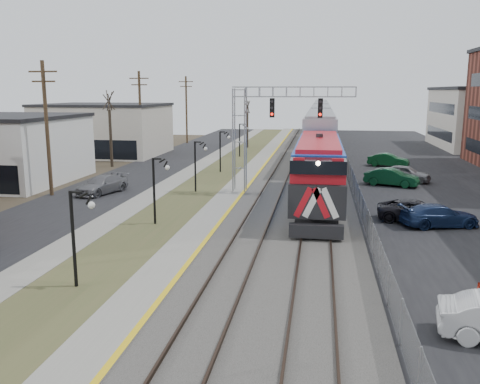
# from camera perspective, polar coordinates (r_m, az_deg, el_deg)

# --- Properties ---
(street_west) EXTENTS (7.00, 120.00, 0.04)m
(street_west) POSITION_cam_1_polar(r_m,az_deg,el_deg) (48.85, -11.58, 1.86)
(street_west) COLOR black
(street_west) RESTS_ON ground
(sidewalk) EXTENTS (2.00, 120.00, 0.08)m
(sidewalk) POSITION_cam_1_polar(r_m,az_deg,el_deg) (47.46, -6.49, 1.77)
(sidewalk) COLOR gray
(sidewalk) RESTS_ON ground
(grass_median) EXTENTS (4.00, 120.00, 0.06)m
(grass_median) POSITION_cam_1_polar(r_m,az_deg,el_deg) (46.76, -2.94, 1.67)
(grass_median) COLOR #444C28
(grass_median) RESTS_ON ground
(platform) EXTENTS (2.00, 120.00, 0.24)m
(platform) POSITION_cam_1_polar(r_m,az_deg,el_deg) (46.22, 0.70, 1.69)
(platform) COLOR gray
(platform) RESTS_ON ground
(ballast_bed) EXTENTS (8.00, 120.00, 0.20)m
(ballast_bed) POSITION_cam_1_polar(r_m,az_deg,el_deg) (45.78, 6.91, 1.49)
(ballast_bed) COLOR #595651
(ballast_bed) RESTS_ON ground
(parking_lot) EXTENTS (16.00, 120.00, 0.04)m
(parking_lot) POSITION_cam_1_polar(r_m,az_deg,el_deg) (46.94, 21.70, 0.91)
(parking_lot) COLOR black
(parking_lot) RESTS_ON ground
(platform_edge) EXTENTS (0.24, 120.00, 0.01)m
(platform_edge) POSITION_cam_1_polar(r_m,az_deg,el_deg) (46.08, 1.79, 1.81)
(platform_edge) COLOR gold
(platform_edge) RESTS_ON platform
(track_near) EXTENTS (1.58, 120.00, 0.15)m
(track_near) POSITION_cam_1_polar(r_m,az_deg,el_deg) (45.86, 4.42, 1.78)
(track_near) COLOR #2D2119
(track_near) RESTS_ON ballast_bed
(track_far) EXTENTS (1.58, 120.00, 0.15)m
(track_far) POSITION_cam_1_polar(r_m,az_deg,el_deg) (45.73, 8.79, 1.65)
(track_far) COLOR #2D2119
(track_far) RESTS_ON ballast_bed
(train) EXTENTS (3.00, 108.65, 5.33)m
(train) POSITION_cam_1_polar(r_m,az_deg,el_deg) (81.67, 9.02, 7.70)
(train) COLOR #1644B6
(train) RESTS_ON ground
(signal_gantry) EXTENTS (9.00, 1.07, 8.15)m
(signal_gantry) POSITION_cam_1_polar(r_m,az_deg,el_deg) (38.41, 2.51, 7.94)
(signal_gantry) COLOR gray
(signal_gantry) RESTS_ON ground
(lampposts) EXTENTS (0.14, 62.14, 4.00)m
(lampposts) POSITION_cam_1_polar(r_m,az_deg,el_deg) (30.51, -9.45, 0.14)
(lampposts) COLOR black
(lampposts) RESTS_ON ground
(utility_poles) EXTENTS (0.28, 80.28, 10.00)m
(utility_poles) POSITION_cam_1_polar(r_m,az_deg,el_deg) (40.53, -20.85, 6.56)
(utility_poles) COLOR #4C3823
(utility_poles) RESTS_ON ground
(fence) EXTENTS (0.04, 120.00, 1.60)m
(fence) POSITION_cam_1_polar(r_m,az_deg,el_deg) (45.72, 12.20, 2.19)
(fence) COLOR gray
(fence) RESTS_ON ground
(bare_trees) EXTENTS (12.30, 42.30, 5.95)m
(bare_trees) POSITION_cam_1_polar(r_m,az_deg,el_deg) (52.54, -11.40, 5.46)
(bare_trees) COLOR #382D23
(bare_trees) RESTS_ON ground
(car_lot_c) EXTENTS (4.82, 2.55, 1.29)m
(car_lot_c) POSITION_cam_1_polar(r_m,az_deg,el_deg) (32.56, 19.22, -2.08)
(car_lot_c) COLOR black
(car_lot_c) RESTS_ON ground
(car_lot_d) EXTENTS (4.83, 2.94, 1.31)m
(car_lot_d) POSITION_cam_1_polar(r_m,az_deg,el_deg) (31.74, 21.48, -2.55)
(car_lot_d) COLOR #16264D
(car_lot_d) RESTS_ON ground
(car_lot_e) EXTENTS (4.62, 3.09, 1.46)m
(car_lot_e) POSITION_cam_1_polar(r_m,az_deg,el_deg) (46.50, 18.06, 1.95)
(car_lot_e) COLOR slate
(car_lot_e) RESTS_ON ground
(car_lot_f) EXTENTS (4.63, 2.93, 1.44)m
(car_lot_f) POSITION_cam_1_polar(r_m,az_deg,el_deg) (44.11, 16.65, 1.54)
(car_lot_f) COLOR #0B381E
(car_lot_f) RESTS_ON ground
(car_street_b) EXTENTS (3.26, 5.12, 1.38)m
(car_street_b) POSITION_cam_1_polar(r_m,az_deg,el_deg) (40.57, -15.24, 0.76)
(car_street_b) COLOR slate
(car_street_b) RESTS_ON ground
(car_lot_g) EXTENTS (4.41, 2.68, 1.37)m
(car_lot_g) POSITION_cam_1_polar(r_m,az_deg,el_deg) (55.39, 16.33, 3.42)
(car_lot_g) COLOR #0D421F
(car_lot_g) RESTS_ON ground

